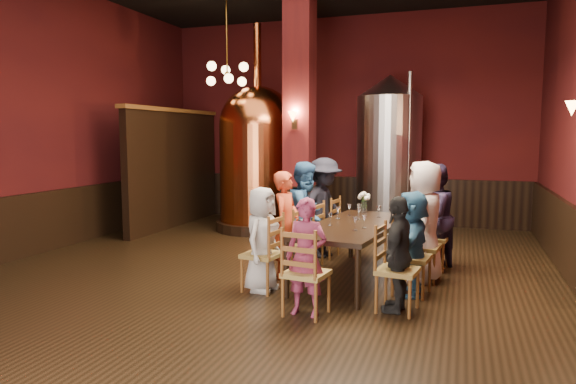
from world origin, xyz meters
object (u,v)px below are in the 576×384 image
(person_1, at_px, (286,225))
(copper_kettle, at_px, (258,156))
(dining_table, at_px, (354,228))
(rose_vase, at_px, (364,199))
(steel_vessel, at_px, (389,153))
(person_0, at_px, (262,239))
(person_2, at_px, (306,214))

(person_1, distance_m, copper_kettle, 3.70)
(dining_table, xyz_separation_m, rose_vase, (-0.05, 1.02, 0.28))
(steel_vessel, bearing_deg, person_0, -100.61)
(person_2, xyz_separation_m, rose_vase, (0.74, 0.58, 0.19))
(dining_table, distance_m, person_1, 0.91)
(dining_table, bearing_deg, person_1, -158.78)
(steel_vessel, bearing_deg, dining_table, -88.76)
(person_0, height_order, copper_kettle, copper_kettle)
(person_2, bearing_deg, copper_kettle, 46.05)
(person_2, xyz_separation_m, steel_vessel, (0.72, 3.43, 0.79))
(person_0, bearing_deg, rose_vase, -20.24)
(dining_table, distance_m, steel_vessel, 3.97)
(rose_vase, bearing_deg, dining_table, -86.91)
(person_1, distance_m, rose_vase, 1.51)
(dining_table, bearing_deg, copper_kettle, 138.52)
(steel_vessel, bearing_deg, copper_kettle, -160.34)
(person_0, bearing_deg, steel_vessel, -4.98)
(dining_table, bearing_deg, person_2, 158.78)
(person_2, bearing_deg, dining_table, -107.85)
(copper_kettle, height_order, rose_vase, copper_kettle)
(person_0, height_order, person_1, person_1)
(dining_table, relative_size, person_2, 1.63)
(person_0, bearing_deg, person_1, -1.91)
(rose_vase, bearing_deg, copper_kettle, 142.23)
(steel_vessel, xyz_separation_m, rose_vase, (0.03, -2.86, -0.60))
(person_0, distance_m, rose_vase, 2.13)
(dining_table, relative_size, rose_vase, 7.70)
(copper_kettle, relative_size, steel_vessel, 1.31)
(person_2, relative_size, steel_vessel, 0.49)
(dining_table, xyz_separation_m, person_2, (-0.80, 0.44, 0.08))
(steel_vessel, bearing_deg, person_1, -101.10)
(person_0, relative_size, person_1, 0.90)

